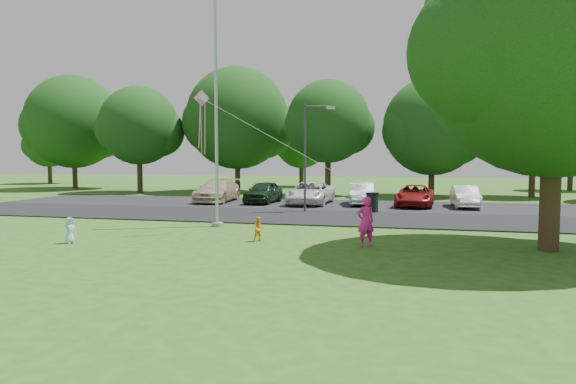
% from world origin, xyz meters
% --- Properties ---
extents(ground, '(120.00, 120.00, 0.00)m').
position_xyz_m(ground, '(0.00, 0.00, 0.00)').
color(ground, '#295917').
rests_on(ground, ground).
extents(park_road, '(60.00, 6.00, 0.06)m').
position_xyz_m(park_road, '(0.00, 9.00, 0.03)').
color(park_road, black).
rests_on(park_road, ground).
extents(parking_strip, '(42.00, 7.00, 0.06)m').
position_xyz_m(parking_strip, '(0.00, 15.50, 0.03)').
color(parking_strip, black).
rests_on(parking_strip, ground).
extents(flagpole, '(0.50, 0.50, 10.00)m').
position_xyz_m(flagpole, '(-3.50, 5.00, 4.17)').
color(flagpole, '#B7BABF').
rests_on(flagpole, ground).
extents(street_lamp, '(1.60, 0.55, 5.77)m').
position_xyz_m(street_lamp, '(-0.72, 11.25, 3.47)').
color(street_lamp, '#3F3F44').
rests_on(street_lamp, ground).
extents(trash_can, '(0.69, 0.69, 1.09)m').
position_xyz_m(trash_can, '(2.58, 11.76, 0.55)').
color(trash_can, black).
rests_on(trash_can, ground).
extents(big_tree, '(9.14, 8.44, 10.76)m').
position_xyz_m(big_tree, '(8.74, 2.03, 6.34)').
color(big_tree, '#332316').
rests_on(big_tree, ground).
extents(tree_row, '(64.35, 11.94, 10.88)m').
position_xyz_m(tree_row, '(1.59, 24.23, 5.71)').
color(tree_row, '#332316').
rests_on(tree_row, ground).
extents(horizon_trees, '(77.46, 7.20, 7.02)m').
position_xyz_m(horizon_trees, '(4.06, 33.88, 4.30)').
color(horizon_trees, '#332316').
rests_on(horizon_trees, ground).
extents(parked_cars, '(17.10, 5.33, 1.45)m').
position_xyz_m(parked_cars, '(-0.89, 15.48, 0.74)').
color(parked_cars, '#C6B793').
rests_on(parked_cars, ground).
extents(woman, '(0.73, 0.67, 1.68)m').
position_xyz_m(woman, '(3.12, 1.45, 0.84)').
color(woman, '#F62094').
rests_on(woman, ground).
extents(child_yellow, '(0.54, 0.52, 0.88)m').
position_xyz_m(child_yellow, '(-0.63, 1.68, 0.44)').
color(child_yellow, '#FFA928').
rests_on(child_yellow, ground).
extents(child_blue, '(0.44, 0.52, 0.91)m').
position_xyz_m(child_blue, '(-6.87, -0.23, 0.45)').
color(child_blue, '#9EE3F2').
rests_on(child_blue, ground).
extents(kite, '(6.63, 1.71, 3.62)m').
position_xyz_m(kite, '(-3.09, 2.84, 4.72)').
color(kite, pink).
rests_on(kite, ground).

